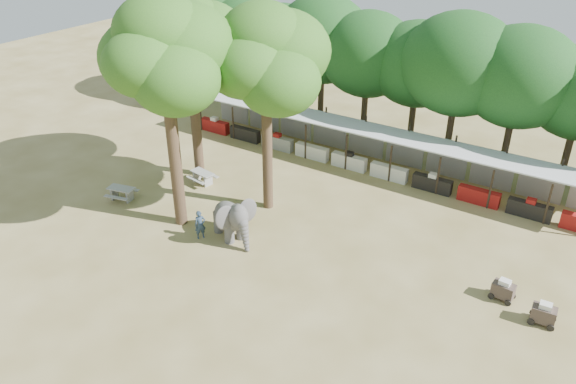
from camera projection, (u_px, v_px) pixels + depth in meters
The scene contains 12 objects.
ground at pixel (248, 278), 26.41m from camera, with size 100.00×100.00×0.00m, color brown.
vendor_stalls at pixel (376, 151), 36.00m from camera, with size 28.00×2.99×2.80m.
yard_tree_left at pixel (190, 44), 32.07m from camera, with size 7.10×6.90×11.02m.
yard_tree_center at pixel (165, 54), 26.48m from camera, with size 7.10×6.90×12.04m.
yard_tree_back at pixel (265, 58), 28.31m from camera, with size 7.10×6.90×11.36m.
backdrop_trees at pixel (414, 66), 37.69m from camera, with size 46.46×5.95×8.33m.
elephant at pixel (232, 218), 28.80m from camera, with size 3.18×2.51×2.38m.
handler at pixel (200, 225), 29.02m from camera, with size 0.57×0.38×1.58m, color #26384C.
picnic_table_near at pixel (122, 192), 32.67m from camera, with size 1.86×1.74×0.78m.
picnic_table_far at pixel (203, 176), 34.49m from camera, with size 1.72×1.59×0.76m.
cart_front at pixel (503, 290), 24.85m from camera, with size 1.10×0.77×1.02m.
cart_back at pixel (544, 314), 23.45m from camera, with size 1.12×0.77×1.05m.
Camera 1 is at (13.08, -16.73, 16.32)m, focal length 35.00 mm.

